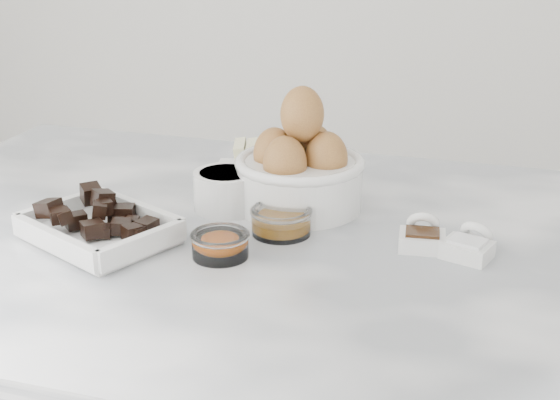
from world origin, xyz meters
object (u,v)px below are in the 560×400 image
Objects in this scene: butter_plate at (262,169)px; honey_bowl at (281,220)px; chocolate_dish at (99,225)px; salt_spoon at (469,245)px; vanilla_spoon at (422,236)px; zest_bowl at (220,243)px; sugar_ramekin at (226,189)px; egg_bowl at (300,169)px.

honey_bowl is (0.09, -0.18, -0.00)m from butter_plate.
chocolate_dish reaches higher than salt_spoon.
vanilla_spoon is (0.19, 0.01, -0.00)m from honey_bowl.
honey_bowl is 0.19m from vanilla_spoon.
salt_spoon reaches higher than honey_bowl.
salt_spoon reaches higher than zest_bowl.
zest_bowl is at bearing -162.61° from salt_spoon.
zest_bowl is 0.26m from vanilla_spoon.
butter_plate is at bearing 82.98° from sugar_ramekin.
butter_plate is at bearing 63.79° from chocolate_dish.
egg_bowl reaches higher than chocolate_dish.
sugar_ramekin is at bearing 170.05° from salt_spoon.
salt_spoon is at bearing -28.34° from butter_plate.
egg_bowl is at bearing 155.12° from vanilla_spoon.
vanilla_spoon is (0.28, -0.17, -0.01)m from butter_plate.
honey_bowl is 1.02× the size of salt_spoon.
butter_plate reaches higher than zest_bowl.
sugar_ramekin is 0.12m from honey_bowl.
sugar_ramekin is 1.24× the size of vanilla_spoon.
salt_spoon is (0.47, 0.09, -0.01)m from chocolate_dish.
egg_bowl is 0.28m from salt_spoon.
egg_bowl is 0.11m from honey_bowl.
egg_bowl is at bearing 41.31° from chocolate_dish.
sugar_ramekin reaches higher than salt_spoon.
sugar_ramekin is 1.13× the size of honey_bowl.
salt_spoon is at bearing 0.35° from honey_bowl.
salt_spoon is at bearing -21.64° from egg_bowl.
vanilla_spoon and salt_spoon have the same top height.
butter_plate is at bearing 151.66° from salt_spoon.
egg_bowl is 0.21m from zest_bowl.
chocolate_dish is 0.24m from honey_bowl.
honey_bowl is at bearing -88.45° from egg_bowl.
chocolate_dish is at bearing -168.72° from salt_spoon.
honey_bowl is at bearing -64.37° from butter_plate.
vanilla_spoon is 0.93× the size of salt_spoon.
egg_bowl is (0.22, 0.19, 0.04)m from chocolate_dish.
sugar_ramekin reaches higher than chocolate_dish.
sugar_ramekin is 0.36m from salt_spoon.
egg_bowl is at bearing 158.36° from salt_spoon.
honey_bowl is (0.10, -0.06, -0.01)m from sugar_ramekin.
chocolate_dish reaches higher than honey_bowl.
salt_spoon is at bearing -10.59° from vanilla_spoon.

